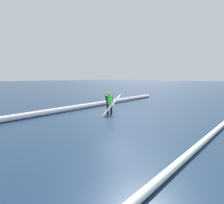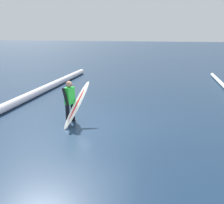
% 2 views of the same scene
% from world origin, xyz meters
% --- Properties ---
extents(ground_plane, '(178.51, 178.51, 0.00)m').
position_xyz_m(ground_plane, '(0.00, 0.00, 0.00)').
color(ground_plane, '#172D48').
extents(surfer, '(0.51, 0.32, 1.44)m').
position_xyz_m(surfer, '(0.05, -0.76, 0.80)').
color(surfer, black).
rests_on(surfer, ground_plane).
extents(surfboard, '(1.47, 0.61, 1.37)m').
position_xyz_m(surfboard, '(0.13, -0.46, 0.67)').
color(surfboard, white).
rests_on(surfboard, ground_plane).
extents(wave_crest_foreground, '(22.42, 1.93, 0.36)m').
position_xyz_m(wave_crest_foreground, '(1.00, -3.63, 0.18)').
color(wave_crest_foreground, white).
rests_on(wave_crest_foreground, ground_plane).
extents(wave_crest_midground, '(23.22, 1.33, 0.21)m').
position_xyz_m(wave_crest_midground, '(-0.14, 5.59, 0.10)').
color(wave_crest_midground, white).
rests_on(wave_crest_midground, ground_plane).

